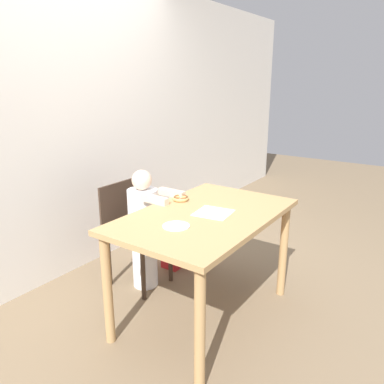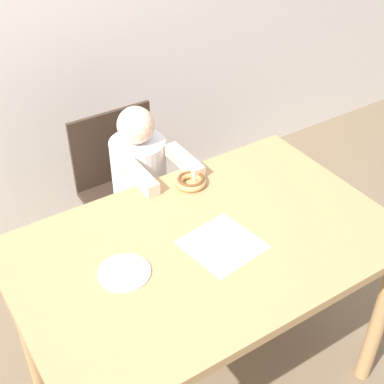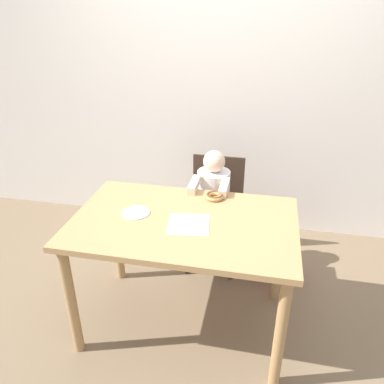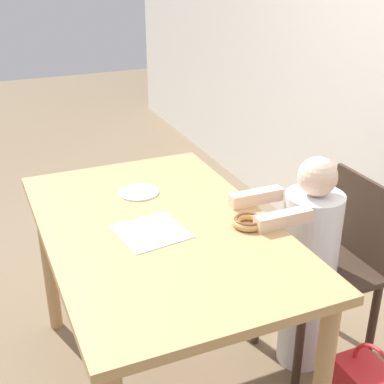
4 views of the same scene
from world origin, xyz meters
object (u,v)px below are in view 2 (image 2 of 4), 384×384
object	(u,v)px
chair	(130,197)
donut	(191,181)
child_figure	(142,204)
handbag	(221,225)

from	to	relation	value
chair	donut	size ratio (longest dim) A/B	7.06
child_figure	handbag	world-z (taller)	child_figure
child_figure	donut	xyz separation A→B (m)	(0.05, -0.32, 0.30)
donut	handbag	size ratio (longest dim) A/B	0.29
child_figure	donut	bearing A→B (deg)	-80.44
donut	handbag	bearing A→B (deg)	39.42
donut	chair	bearing A→B (deg)	97.01
chair	child_figure	world-z (taller)	child_figure
chair	child_figure	bearing A→B (deg)	-90.00
donut	handbag	world-z (taller)	donut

